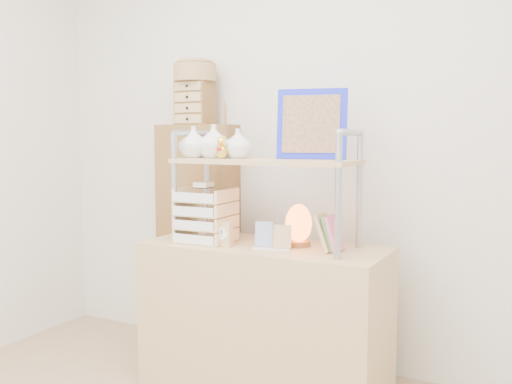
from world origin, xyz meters
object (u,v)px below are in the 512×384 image
cabinet (199,237)px  letter_tray (204,218)px  desk (265,319)px  salt_lamp (299,225)px

cabinet → letter_tray: (0.33, -0.44, 0.20)m
desk → cabinet: cabinet is taller
desk → salt_lamp: salt_lamp is taller
desk → cabinet: size_ratio=0.89×
desk → salt_lamp: (0.16, 0.05, 0.48)m
desk → letter_tray: size_ratio=3.95×
desk → cabinet: 0.79m
letter_tray → salt_lamp: letter_tray is taller
desk → cabinet: (-0.63, 0.37, 0.30)m
salt_lamp → desk: bearing=-162.5°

